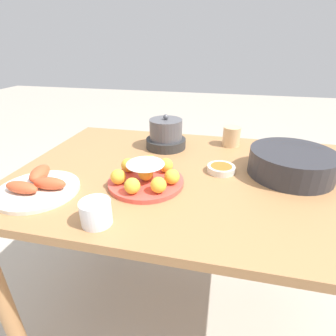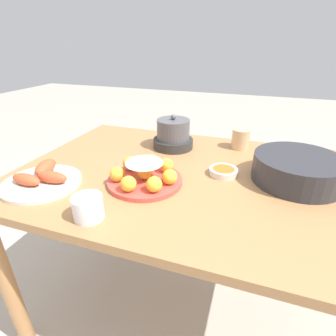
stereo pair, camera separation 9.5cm
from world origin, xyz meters
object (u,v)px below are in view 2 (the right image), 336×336
Objects in this scene: cake_plate at (145,175)px; warming_pot at (173,135)px; seafood_platter at (42,179)px; cup_far at (241,139)px; serving_bowl at (298,168)px; dining_table at (189,196)px; sauce_bowl at (223,171)px; cup_near at (88,208)px.

cake_plate is 1.43× the size of warming_pot.
seafood_platter is 0.85m from cup_far.
dining_table is at bearing -170.37° from serving_bowl.
warming_pot reaches higher than sauce_bowl.
sauce_bowl is (-0.25, -0.03, -0.04)m from serving_bowl.
warming_pot reaches higher than seafood_platter.
serving_bowl reaches higher than cup_near.
dining_table is 15.28× the size of cup_near.
warming_pot is (0.33, 0.48, 0.04)m from seafood_platter.
sauce_bowl is at bearing -96.58° from cup_far.
seafood_platter is (-0.59, -0.28, 0.00)m from sauce_bowl.
seafood_platter is at bearing -152.34° from dining_table.
dining_table is at bearing 42.92° from cake_plate.
cup_far is at bearing 42.40° from seafood_platter.
dining_table is 14.38× the size of cup_far.
sauce_bowl is (0.12, 0.03, 0.12)m from dining_table.
cup_far is (0.03, 0.30, 0.03)m from sauce_bowl.
seafood_platter reaches higher than sauce_bowl.
serving_bowl is 0.55m from warming_pot.
cup_near is (-0.32, -0.39, 0.02)m from sauce_bowl.
serving_bowl is 3.36× the size of cup_far.
seafood_platter is 0.29m from cup_near.
cup_near is (-0.20, -0.36, 0.14)m from dining_table.
serving_bowl is 1.15× the size of seafood_platter.
serving_bowl is 0.72m from cup_near.
warming_pot is at bearing 142.44° from sauce_bowl.
serving_bowl is 2.89× the size of sauce_bowl.
cup_near is at bearing -129.41° from sauce_bowl.
warming_pot is (0.06, 0.60, 0.03)m from cup_near.
cup_near is (-0.58, -0.43, -0.02)m from serving_bowl.
dining_table is at bearing -58.86° from warming_pot.
cup_near is 0.94× the size of cup_far.
serving_bowl is at bearing 20.15° from seafood_platter.
cup_near is at bearing -23.07° from seafood_platter.
cake_plate is at bearing -159.89° from serving_bowl.
dining_table is 0.22m from cake_plate.
warming_pot reaches higher than cup_far.
cake_plate is 2.50× the size of sauce_bowl.
cup_near reaches higher than sauce_bowl.
warming_pot reaches higher than cake_plate.
serving_bowl is at bearing 7.32° from sauce_bowl.
serving_bowl is at bearing -50.29° from cup_far.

